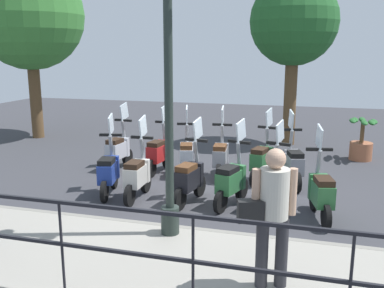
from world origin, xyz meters
The scene contains 20 objects.
ground_plane centered at (0.00, 0.00, 0.00)m, with size 28.00×28.00×0.00m, color #38383D.
promenade_walkway centered at (-3.15, 0.00, 0.07)m, with size 2.20×20.00×0.15m.
fence_railing centered at (-4.20, 0.00, 0.90)m, with size 0.04×16.03×1.07m.
lamp_post_near centered at (-2.40, 0.11, 1.90)m, with size 0.26×0.90×3.97m.
pedestrian_with_bag centered at (-3.46, -1.41, 1.08)m, with size 0.44×0.62×1.59m.
tree_large centered at (3.80, 6.63, 3.76)m, with size 3.30×3.30×5.43m.
tree_distant centered at (4.90, -1.18, 3.50)m, with size 2.49×2.49×4.79m.
potted_palm centered at (3.49, -3.07, 0.45)m, with size 1.06×0.66×1.05m.
scooter_near_0 centered at (-0.91, -2.00, 0.48)m, with size 1.22×0.50×1.54m.
scooter_near_1 centered at (-0.64, -1.17, 0.48)m, with size 1.20×0.53×1.54m.
scooter_near_2 centered at (-0.68, -0.48, 0.48)m, with size 1.20×0.54×1.54m.
scooter_near_3 centered at (-0.73, 0.28, 0.48)m, with size 1.22×0.48×1.54m.
scooter_near_4 centered at (-0.78, 1.28, 0.48)m, with size 1.23×0.44×1.54m.
scooter_near_5 centered at (-0.71, 1.91, 0.48)m, with size 1.22×0.51×1.54m.
scooter_far_0 centered at (0.81, -1.48, 0.48)m, with size 1.20×0.54×1.54m.
scooter_far_1 centered at (0.94, -0.84, 0.48)m, with size 1.21×0.52×1.54m.
scooter_far_2 centered at (1.03, 0.08, 0.48)m, with size 1.23×0.44×1.54m.
scooter_far_3 centered at (0.92, 0.82, 0.48)m, with size 1.21×0.52×1.54m.
scooter_far_4 centered at (0.99, 1.50, 0.48)m, with size 1.23×0.44×1.54m.
scooter_far_5 centered at (1.00, 2.51, 0.48)m, with size 1.23×0.44×1.54m.
Camera 1 is at (-7.90, -1.74, 2.75)m, focal length 40.00 mm.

